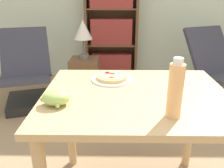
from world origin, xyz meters
TOP-DOWN VIEW (x-y plane):
  - dining_table at (-0.04, 0.09)m, footprint 1.02×0.82m
  - pizza_on_plate at (-0.17, 0.30)m, footprint 0.26×0.26m
  - grape_bunch at (-0.44, -0.05)m, footprint 0.15×0.13m
  - drink_bottle at (0.11, -0.16)m, footprint 0.07×0.07m
  - lounge_chair_near at (-1.19, 1.52)m, footprint 0.73×0.89m
  - lounge_chair_far at (1.07, 1.64)m, footprint 0.77×0.91m
  - bookshelf at (-0.21, 2.45)m, footprint 0.77×0.29m
  - side_table at (-0.52, 1.64)m, footprint 0.34×0.34m
  - table_lamp at (-0.52, 1.64)m, footprint 0.21×0.21m

SIDE VIEW (x-z plane):
  - side_table at x=-0.52m, z-range 0.00..0.54m
  - lounge_chair_near at x=-1.19m, z-range -0.15..0.73m
  - lounge_chair_far at x=1.07m, z-range -0.15..0.73m
  - dining_table at x=-0.04m, z-range 0.27..1.03m
  - bookshelf at x=-0.21m, z-range -0.04..1.55m
  - pizza_on_plate at x=-0.17m, z-range 0.77..0.80m
  - grape_bunch at x=-0.44m, z-range 0.77..0.85m
  - table_lamp at x=-0.52m, z-range 0.63..1.09m
  - drink_bottle at x=0.11m, z-range 0.76..1.03m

